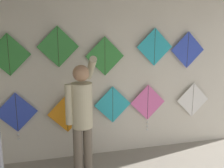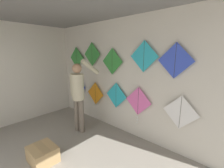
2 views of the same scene
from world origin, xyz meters
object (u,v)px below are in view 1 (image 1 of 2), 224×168
(shopkeeper, at_px, (82,113))
(kite_8, at_px, (155,47))
(kite_0, at_px, (17,114))
(kite_6, at_px, (58,47))
(kite_3, at_px, (148,104))
(kite_1, at_px, (67,114))
(kite_5, at_px, (9,55))
(kite_7, at_px, (105,56))
(kite_2, at_px, (113,105))
(kite_9, at_px, (188,50))
(kite_4, at_px, (193,100))

(shopkeeper, relative_size, kite_8, 2.81)
(kite_0, xyz_separation_m, kite_6, (0.70, 0.00, 1.06))
(kite_0, relative_size, kite_3, 0.92)
(kite_0, distance_m, kite_1, 0.81)
(kite_3, relative_size, kite_5, 1.31)
(shopkeeper, height_order, kite_5, kite_5)
(kite_6, height_order, kite_7, kite_6)
(kite_1, relative_size, kite_7, 1.00)
(kite_7, bearing_deg, kite_3, -0.05)
(kite_3, distance_m, kite_6, 1.89)
(shopkeeper, height_order, kite_2, shopkeeper)
(kite_2, height_order, kite_9, kite_9)
(shopkeeper, relative_size, kite_5, 2.81)
(kite_6, xyz_separation_m, kite_9, (2.31, 0.00, -0.09))
(kite_8, bearing_deg, kite_2, 180.00)
(kite_5, bearing_deg, kite_9, 0.00)
(kite_0, relative_size, kite_4, 1.21)
(kite_9, bearing_deg, kite_7, 180.00)
(kite_0, bearing_deg, kite_9, 0.01)
(kite_7, bearing_deg, kite_1, 180.00)
(kite_1, distance_m, kite_4, 2.38)
(shopkeeper, xyz_separation_m, kite_7, (0.50, 0.70, 0.74))
(kite_0, distance_m, kite_3, 2.26)
(kite_5, height_order, kite_8, kite_8)
(kite_6, relative_size, kite_8, 1.00)
(kite_3, xyz_separation_m, kite_9, (0.75, 0.00, 0.97))
(kite_3, distance_m, kite_5, 2.50)
(kite_0, bearing_deg, kite_7, 0.02)
(kite_9, bearing_deg, kite_2, 180.00)
(kite_0, relative_size, kite_5, 1.21)
(kite_7, bearing_deg, kite_6, 180.00)
(shopkeeper, relative_size, kite_4, 2.81)
(kite_3, height_order, kite_7, kite_7)
(kite_3, bearing_deg, kite_1, 179.97)
(kite_6, bearing_deg, kite_1, 0.00)
(kite_4, bearing_deg, kite_2, 180.00)
(kite_7, height_order, kite_9, kite_9)
(kite_0, relative_size, kite_7, 1.21)
(kite_1, bearing_deg, kite_4, 0.00)
(kite_4, height_order, kite_6, kite_6)
(kite_7, xyz_separation_m, kite_8, (0.89, 0.00, 0.14))
(kite_3, bearing_deg, kite_7, 179.95)
(kite_0, distance_m, kite_4, 3.19)
(kite_2, relative_size, kite_5, 1.00)
(kite_6, distance_m, kite_9, 2.31)
(kite_0, height_order, kite_2, kite_2)
(kite_5, height_order, kite_9, kite_9)
(kite_3, bearing_deg, kite_5, 179.98)
(kite_0, bearing_deg, kite_1, 0.03)
(kite_2, bearing_deg, kite_9, 0.00)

